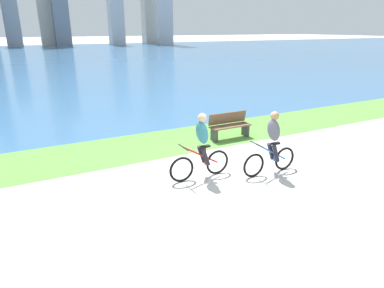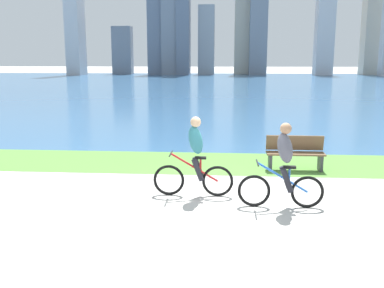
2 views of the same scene
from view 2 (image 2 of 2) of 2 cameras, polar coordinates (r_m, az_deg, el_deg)
name	(u,v)px [view 2 (image 2 of 2)]	position (r m, az deg, el deg)	size (l,w,h in m)	color
ground_plane	(234,198)	(9.33, 5.54, -6.99)	(300.00, 300.00, 0.00)	#B2AFA8
grass_strip_bayside	(232,163)	(12.30, 5.28, -2.51)	(120.00, 2.66, 0.01)	#59933D
bay_water_surface	(228,84)	(50.21, 4.68, 7.77)	(300.00, 73.69, 0.00)	#386693
cyclist_lead	(195,157)	(9.20, 0.38, -1.76)	(1.71, 0.52, 1.71)	black
cyclist_trailing	(283,166)	(8.67, 11.85, -2.83)	(1.68, 0.52, 1.68)	black
bench_near_path	(295,153)	(11.77, 13.31, -1.16)	(1.50, 0.47, 0.90)	brown
city_skyline_far_shore	(232,18)	(79.95, 5.22, 16.12)	(56.26, 9.45, 26.87)	#B7B7BC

